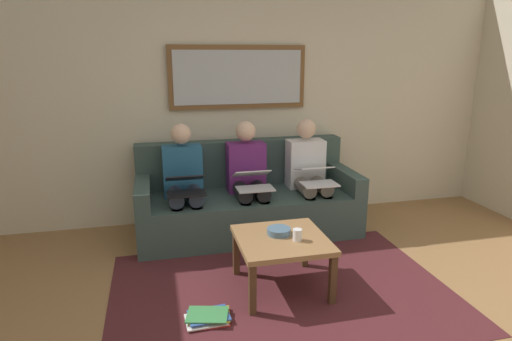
{
  "coord_description": "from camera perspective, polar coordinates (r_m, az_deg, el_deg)",
  "views": [
    {
      "loc": [
        0.89,
        2.04,
        1.79
      ],
      "look_at": [
        0.0,
        -1.7,
        0.75
      ],
      "focal_mm": 30.43,
      "sensor_mm": 36.0,
      "label": 1
    }
  ],
  "objects": [
    {
      "name": "bowl",
      "position": [
        3.41,
        3.03,
        -7.98
      ],
      "size": [
        0.18,
        0.18,
        0.05
      ],
      "primitive_type": "cylinder",
      "color": "slate",
      "rests_on": "coffee_table"
    },
    {
      "name": "laptop_black",
      "position": [
        4.03,
        -9.27,
        -1.87
      ],
      "size": [
        0.35,
        0.36,
        0.16
      ],
      "color": "black"
    },
    {
      "name": "magazine_stack",
      "position": [
        3.18,
        -6.33,
        -18.59
      ],
      "size": [
        0.33,
        0.27,
        0.05
      ],
      "color": "red",
      "rests_on": "ground_plane"
    },
    {
      "name": "person_right",
      "position": [
        4.26,
        -9.5,
        -1.17
      ],
      "size": [
        0.38,
        0.58,
        1.14
      ],
      "color": "#235B84",
      "rests_on": "couch"
    },
    {
      "name": "laptop_white",
      "position": [
        4.3,
        7.97,
        -0.6
      ],
      "size": [
        0.34,
        0.38,
        0.16
      ],
      "color": "white"
    },
    {
      "name": "wall_rear",
      "position": [
        4.75,
        -2.55,
        9.19
      ],
      "size": [
        6.0,
        0.12,
        2.6
      ],
      "primitive_type": "cube",
      "color": "beige",
      "rests_on": "ground_plane"
    },
    {
      "name": "laptop_silver",
      "position": [
        4.12,
        -0.38,
        -1.26
      ],
      "size": [
        0.35,
        0.37,
        0.16
      ],
      "color": "silver"
    },
    {
      "name": "person_middle",
      "position": [
        4.35,
        -1.07,
        -0.63
      ],
      "size": [
        0.38,
        0.58,
        1.14
      ],
      "color": "#66236B",
      "rests_on": "couch"
    },
    {
      "name": "couch",
      "position": [
        4.5,
        -1.24,
        -4.05
      ],
      "size": [
        2.2,
        0.9,
        0.9
      ],
      "color": "#384C47",
      "rests_on": "ground_plane"
    },
    {
      "name": "person_left",
      "position": [
        4.52,
        6.88,
        -0.12
      ],
      "size": [
        0.38,
        0.58,
        1.14
      ],
      "color": "silver",
      "rests_on": "couch"
    },
    {
      "name": "coffee_table",
      "position": [
        3.39,
        3.39,
        -9.66
      ],
      "size": [
        0.68,
        0.68,
        0.43
      ],
      "color": "olive",
      "rests_on": "ground_plane"
    },
    {
      "name": "cup",
      "position": [
        3.3,
        5.46,
        -8.42
      ],
      "size": [
        0.07,
        0.07,
        0.09
      ],
      "primitive_type": "cylinder",
      "color": "silver",
      "rests_on": "coffee_table"
    },
    {
      "name": "area_rug",
      "position": [
        3.51,
        3.34,
        -15.46
      ],
      "size": [
        2.6,
        1.8,
        0.01
      ],
      "primitive_type": "cube",
      "color": "#4C1E23",
      "rests_on": "ground_plane"
    },
    {
      "name": "framed_mirror",
      "position": [
        4.64,
        -2.36,
        12.15
      ],
      "size": [
        1.45,
        0.05,
        0.65
      ],
      "color": "brown"
    }
  ]
}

